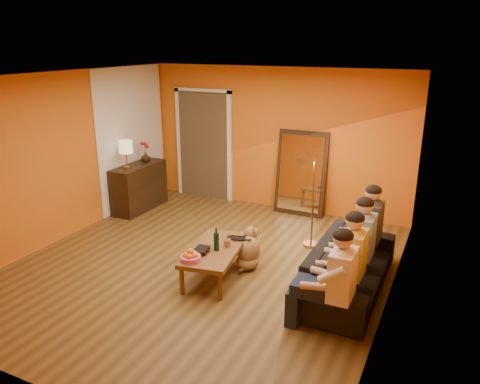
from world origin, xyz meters
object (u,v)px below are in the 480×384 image
at_px(floor_lamp, 313,202).
at_px(tumbler, 227,243).
at_px(sofa, 349,267).
at_px(coffee_table, 215,262).
at_px(sideboard, 139,187).
at_px(table_lamp, 126,155).
at_px(dog, 249,248).
at_px(person_far_left, 342,283).
at_px(vase, 146,157).
at_px(person_mid_right, 363,244).
at_px(person_mid_left, 353,262).
at_px(person_far_right, 372,229).
at_px(mirror_frame, 301,173).
at_px(wine_bottle, 216,239).
at_px(laptop, 239,240).

bearing_deg(floor_lamp, tumbler, -139.08).
bearing_deg(floor_lamp, sofa, -73.35).
distance_m(coffee_table, tumbler, 0.31).
xyz_separation_m(sideboard, table_lamp, (0.00, -0.30, 0.68)).
distance_m(dog, person_far_left, 1.86).
distance_m(floor_lamp, vase, 3.46).
relative_size(person_mid_right, vase, 6.67).
xyz_separation_m(coffee_table, person_mid_left, (1.82, -0.00, 0.40)).
height_order(sideboard, dog, sideboard).
distance_m(table_lamp, person_mid_left, 4.63).
relative_size(table_lamp, person_far_right, 0.42).
xyz_separation_m(dog, person_mid_right, (1.53, 0.09, 0.32)).
xyz_separation_m(floor_lamp, person_mid_left, (0.95, -1.52, -0.11)).
relative_size(mirror_frame, vase, 8.32).
distance_m(sofa, coffee_table, 1.75).
bearing_deg(mirror_frame, wine_bottle, -93.70).
height_order(sideboard, vase, vase).
bearing_deg(mirror_frame, table_lamp, -153.68).
bearing_deg(coffee_table, person_mid_left, -9.73).
height_order(sofa, person_mid_left, person_mid_left).
xyz_separation_m(table_lamp, coffee_table, (2.55, -1.44, -0.90)).
height_order(dog, wine_bottle, wine_bottle).
relative_size(sideboard, tumbler, 11.55).
bearing_deg(person_far_left, sideboard, 152.26).
relative_size(sofa, coffee_table, 1.73).
height_order(sideboard, wine_bottle, sideboard).
xyz_separation_m(laptop, vase, (-2.73, 1.64, 0.51)).
relative_size(table_lamp, vase, 2.79).
height_order(dog, tumbler, dog).
distance_m(coffee_table, person_mid_right, 1.94).
xyz_separation_m(person_mid_left, wine_bottle, (-1.77, -0.05, -0.03)).
relative_size(tumbler, vase, 0.56).
height_order(sofa, floor_lamp, floor_lamp).
xyz_separation_m(dog, person_mid_left, (1.53, -0.46, 0.32)).
relative_size(person_far_right, tumbler, 11.94).
bearing_deg(tumbler, wine_bottle, -112.38).
height_order(floor_lamp, vase, floor_lamp).
bearing_deg(floor_lamp, wine_bottle, -138.48).
bearing_deg(floor_lamp, vase, 150.97).
relative_size(person_mid_left, wine_bottle, 3.94).
bearing_deg(laptop, person_mid_left, -26.16).
bearing_deg(dog, sofa, -3.08).
bearing_deg(tumbler, laptop, 75.38).
bearing_deg(coffee_table, wine_bottle, -54.58).
height_order(person_mid_left, person_mid_right, same).
xyz_separation_m(wine_bottle, tumbler, (0.07, 0.17, -0.11)).
xyz_separation_m(person_mid_left, vase, (-4.37, 2.00, 0.33)).
distance_m(dog, person_far_right, 1.69).
xyz_separation_m(mirror_frame, laptop, (-0.06, -2.47, -0.33)).
bearing_deg(sideboard, table_lamp, -90.00).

